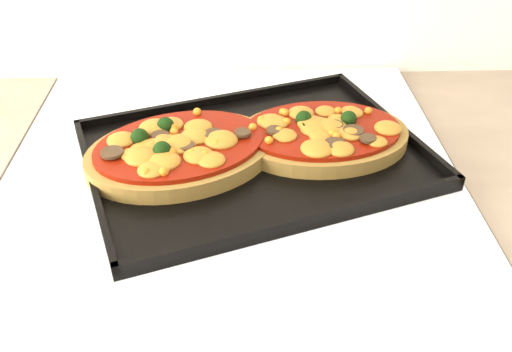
{
  "coord_description": "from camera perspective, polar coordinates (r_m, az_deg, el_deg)",
  "views": [
    {
      "loc": [
        0.01,
        1.08,
        1.33
      ],
      "look_at": [
        0.03,
        1.66,
        0.92
      ],
      "focal_mm": 40.0,
      "sensor_mm": 36.0,
      "label": 1
    }
  ],
  "objects": [
    {
      "name": "baking_tray",
      "position": [
        0.75,
        -0.14,
        2.32
      ],
      "size": [
        0.51,
        0.44,
        0.02
      ],
      "primitive_type": "cube",
      "rotation": [
        0.0,
        0.0,
        0.33
      ],
      "color": "black",
      "rests_on": "stove"
    },
    {
      "name": "pizza_left",
      "position": [
        0.74,
        -7.59,
        2.71
      ],
      "size": [
        0.29,
        0.25,
        0.04
      ],
      "primitive_type": null,
      "rotation": [
        0.0,
        0.0,
        0.35
      ],
      "color": "olive",
      "rests_on": "baking_tray"
    },
    {
      "name": "pizza_right",
      "position": [
        0.77,
        6.64,
        4.26
      ],
      "size": [
        0.25,
        0.19,
        0.03
      ],
      "primitive_type": null,
      "rotation": [
        0.0,
        0.0,
        0.08
      ],
      "color": "olive",
      "rests_on": "baking_tray"
    }
  ]
}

